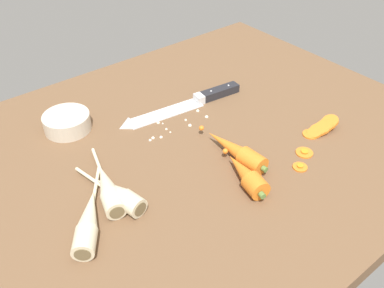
{
  "coord_description": "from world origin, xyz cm",
  "views": [
    {
      "loc": [
        -46.58,
        -60.11,
        59.53
      ],
      "look_at": [
        0.0,
        -2.0,
        1.5
      ],
      "focal_mm": 39.69,
      "sensor_mm": 36.0,
      "label": 1
    }
  ],
  "objects_px": {
    "carrot_slice_stray_far": "(304,152)",
    "carrot_slice_stack": "(321,128)",
    "chefs_knife": "(180,107)",
    "carrot_slice_stray_mid": "(300,166)",
    "whole_carrot": "(236,151)",
    "whole_carrot_second": "(246,175)",
    "parsnip_front": "(118,194)",
    "prep_bowl": "(67,122)",
    "parsnip_mid_right": "(108,188)",
    "parsnip_mid_left": "(88,221)",
    "carrot_slice_stray_near": "(254,168)"
  },
  "relations": [
    {
      "from": "prep_bowl",
      "to": "parsnip_mid_right",
      "type": "bearing_deg",
      "value": -98.26
    },
    {
      "from": "whole_carrot_second",
      "to": "prep_bowl",
      "type": "relative_size",
      "value": 1.41
    },
    {
      "from": "whole_carrot",
      "to": "chefs_knife",
      "type": "bearing_deg",
      "value": 83.83
    },
    {
      "from": "whole_carrot_second",
      "to": "chefs_knife",
      "type": "bearing_deg",
      "value": 78.21
    },
    {
      "from": "whole_carrot_second",
      "to": "carrot_slice_stray_far",
      "type": "height_order",
      "value": "whole_carrot_second"
    },
    {
      "from": "carrot_slice_stray_near",
      "to": "carrot_slice_stray_mid",
      "type": "distance_m",
      "value": 0.1
    },
    {
      "from": "whole_carrot_second",
      "to": "prep_bowl",
      "type": "xyz_separation_m",
      "value": [
        -0.2,
        0.4,
        0.0
      ]
    },
    {
      "from": "prep_bowl",
      "to": "carrot_slice_stack",
      "type": "bearing_deg",
      "value": -39.63
    },
    {
      "from": "carrot_slice_stray_mid",
      "to": "carrot_slice_stack",
      "type": "bearing_deg",
      "value": 21.29
    },
    {
      "from": "parsnip_front",
      "to": "prep_bowl",
      "type": "bearing_deg",
      "value": 83.83
    },
    {
      "from": "parsnip_front",
      "to": "prep_bowl",
      "type": "relative_size",
      "value": 1.75
    },
    {
      "from": "carrot_slice_stack",
      "to": "carrot_slice_stray_mid",
      "type": "height_order",
      "value": "carrot_slice_stack"
    },
    {
      "from": "carrot_slice_stray_near",
      "to": "carrot_slice_stack",
      "type": "bearing_deg",
      "value": -0.64
    },
    {
      "from": "parsnip_mid_right",
      "to": "carrot_slice_stray_near",
      "type": "distance_m",
      "value": 0.3
    },
    {
      "from": "carrot_slice_stray_near",
      "to": "whole_carrot",
      "type": "bearing_deg",
      "value": 93.54
    },
    {
      "from": "carrot_slice_stray_far",
      "to": "chefs_knife",
      "type": "bearing_deg",
      "value": 108.42
    },
    {
      "from": "chefs_knife",
      "to": "parsnip_mid_left",
      "type": "height_order",
      "value": "parsnip_mid_left"
    },
    {
      "from": "parsnip_mid_right",
      "to": "prep_bowl",
      "type": "bearing_deg",
      "value": 81.74
    },
    {
      "from": "chefs_knife",
      "to": "carrot_slice_stray_mid",
      "type": "relative_size",
      "value": 11.02
    },
    {
      "from": "chefs_knife",
      "to": "parsnip_mid_right",
      "type": "xyz_separation_m",
      "value": [
        -0.3,
        -0.16,
        0.01
      ]
    },
    {
      "from": "chefs_knife",
      "to": "parsnip_mid_right",
      "type": "distance_m",
      "value": 0.34
    },
    {
      "from": "carrot_slice_stray_near",
      "to": "prep_bowl",
      "type": "height_order",
      "value": "prep_bowl"
    },
    {
      "from": "whole_carrot_second",
      "to": "carrot_slice_stray_mid",
      "type": "distance_m",
      "value": 0.13
    },
    {
      "from": "whole_carrot_second",
      "to": "carrot_slice_stack",
      "type": "relative_size",
      "value": 1.59
    },
    {
      "from": "carrot_slice_stack",
      "to": "prep_bowl",
      "type": "distance_m",
      "value": 0.6
    },
    {
      "from": "parsnip_mid_right",
      "to": "parsnip_front",
      "type": "bearing_deg",
      "value": -74.84
    },
    {
      "from": "parsnip_mid_left",
      "to": "carrot_slice_stack",
      "type": "distance_m",
      "value": 0.58
    },
    {
      "from": "parsnip_mid_right",
      "to": "carrot_slice_stack",
      "type": "xyz_separation_m",
      "value": [
        0.5,
        -0.13,
        -0.01
      ]
    },
    {
      "from": "whole_carrot",
      "to": "whole_carrot_second",
      "type": "height_order",
      "value": "same"
    },
    {
      "from": "whole_carrot_second",
      "to": "parsnip_mid_right",
      "type": "relative_size",
      "value": 0.74
    },
    {
      "from": "chefs_knife",
      "to": "parsnip_front",
      "type": "height_order",
      "value": "parsnip_front"
    },
    {
      "from": "chefs_knife",
      "to": "carrot_slice_stray_far",
      "type": "height_order",
      "value": "chefs_knife"
    },
    {
      "from": "carrot_slice_stray_far",
      "to": "parsnip_mid_left",
      "type": "bearing_deg",
      "value": 167.66
    },
    {
      "from": "parsnip_mid_left",
      "to": "carrot_slice_stray_far",
      "type": "height_order",
      "value": "parsnip_mid_left"
    },
    {
      "from": "parsnip_mid_left",
      "to": "whole_carrot_second",
      "type": "bearing_deg",
      "value": -16.34
    },
    {
      "from": "chefs_knife",
      "to": "carrot_slice_stray_mid",
      "type": "xyz_separation_m",
      "value": [
        0.06,
        -0.34,
        -0.0
      ]
    },
    {
      "from": "parsnip_front",
      "to": "carrot_slice_stack",
      "type": "bearing_deg",
      "value": -11.55
    },
    {
      "from": "carrot_slice_stack",
      "to": "parsnip_mid_right",
      "type": "bearing_deg",
      "value": 165.86
    },
    {
      "from": "chefs_knife",
      "to": "whole_carrot_second",
      "type": "xyz_separation_m",
      "value": [
        -0.06,
        -0.3,
        0.01
      ]
    },
    {
      "from": "carrot_slice_stray_mid",
      "to": "whole_carrot",
      "type": "bearing_deg",
      "value": 128.07
    },
    {
      "from": "whole_carrot_second",
      "to": "parsnip_front",
      "type": "relative_size",
      "value": 0.81
    },
    {
      "from": "parsnip_mid_left",
      "to": "parsnip_mid_right",
      "type": "bearing_deg",
      "value": 36.63
    },
    {
      "from": "parsnip_mid_left",
      "to": "parsnip_mid_right",
      "type": "distance_m",
      "value": 0.09
    },
    {
      "from": "parsnip_mid_left",
      "to": "carrot_slice_stray_near",
      "type": "xyz_separation_m",
      "value": [
        0.35,
        -0.07,
        -0.02
      ]
    },
    {
      "from": "prep_bowl",
      "to": "chefs_knife",
      "type": "bearing_deg",
      "value": -20.19
    },
    {
      "from": "whole_carrot_second",
      "to": "carrot_slice_stray_far",
      "type": "xyz_separation_m",
      "value": [
        0.17,
        -0.01,
        -0.02
      ]
    },
    {
      "from": "carrot_slice_stack",
      "to": "carrot_slice_stray_mid",
      "type": "bearing_deg",
      "value": -158.71
    },
    {
      "from": "carrot_slice_stray_far",
      "to": "carrot_slice_stack",
      "type": "bearing_deg",
      "value": 17.04
    },
    {
      "from": "parsnip_front",
      "to": "carrot_slice_stray_near",
      "type": "distance_m",
      "value": 0.29
    },
    {
      "from": "whole_carrot_second",
      "to": "carrot_slice_stray_far",
      "type": "bearing_deg",
      "value": -4.78
    }
  ]
}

